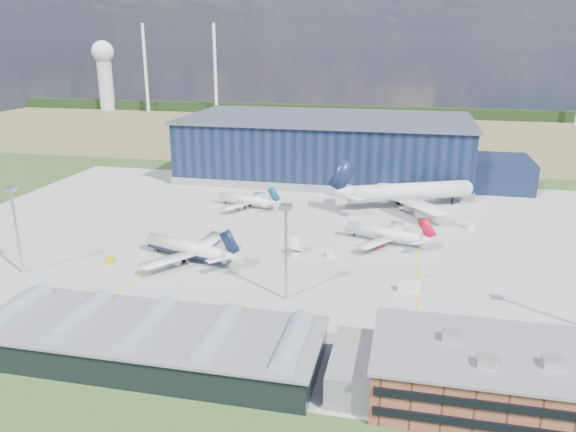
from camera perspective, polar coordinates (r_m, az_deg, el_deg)
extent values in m
plane|color=#2C4A1B|center=(161.34, -1.32, -3.52)|extent=(600.00, 600.00, 0.00)
cube|color=#A7A7A2|center=(170.44, -0.52, -2.33)|extent=(220.00, 160.00, 0.06)
cube|color=yellow|center=(152.31, -2.22, -4.81)|extent=(180.00, 0.40, 0.02)
cube|color=yellow|center=(193.58, 1.15, 0.13)|extent=(180.00, 0.40, 0.02)
cube|color=yellow|center=(179.22, -9.91, -1.58)|extent=(0.40, 120.00, 0.02)
cube|color=yellow|center=(166.56, 13.04, -3.27)|extent=(0.40, 120.00, 0.02)
cube|color=olive|center=(372.46, 6.87, 8.46)|extent=(600.00, 220.00, 0.01)
cube|color=black|center=(450.84, 7.96, 10.50)|extent=(600.00, 8.00, 8.00)
cylinder|color=white|center=(487.36, -14.28, 14.32)|extent=(2.40, 2.40, 70.00)
cylinder|color=white|center=(463.86, -7.41, 14.56)|extent=(2.40, 2.40, 70.00)
cylinder|color=silver|center=(511.58, -18.01, 12.45)|extent=(12.00, 12.00, 40.00)
sphere|color=white|center=(510.27, -18.31, 15.58)|extent=(18.00, 18.00, 18.00)
cube|color=black|center=(248.05, 3.94, 6.94)|extent=(120.00, 60.00, 25.00)
cube|color=gray|center=(250.27, 3.89, 4.48)|extent=(121.00, 61.00, 3.20)
cube|color=#4F5665|center=(246.00, 4.00, 9.91)|extent=(122.00, 62.00, 1.20)
cube|color=black|center=(244.40, 20.69, 4.12)|extent=(24.00, 30.00, 12.00)
cube|color=brown|center=(103.08, 21.80, -15.11)|extent=(45.00, 22.00, 9.00)
cube|color=slate|center=(100.73, 22.11, -12.84)|extent=(46.00, 23.00, 0.50)
cube|color=black|center=(94.79, 22.73, -19.47)|extent=(44.00, 0.40, 1.40)
cube|color=black|center=(92.80, 22.99, -17.72)|extent=(44.00, 0.40, 1.40)
cube|color=black|center=(113.33, 20.88, -12.74)|extent=(44.00, 0.40, 1.40)
cube|color=black|center=(111.67, 21.07, -11.18)|extent=(44.00, 0.40, 1.40)
cube|color=#B7B7B2|center=(100.66, 16.28, -11.62)|extent=(3.20, 2.60, 1.60)
cube|color=#B7B7B2|center=(98.81, 25.36, -13.30)|extent=(3.20, 2.60, 1.60)
cube|color=#B7B7B2|center=(95.19, 19.59, -13.78)|extent=(3.20, 2.60, 1.60)
cube|color=black|center=(112.16, -13.99, -12.38)|extent=(65.00, 22.00, 6.00)
cube|color=slate|center=(110.63, -14.11, -10.94)|extent=(66.00, 23.00, 0.50)
cube|color=slate|center=(102.36, 7.30, -15.10)|extent=(10.00, 18.00, 6.00)
cylinder|color=#91A3B4|center=(124.88, -25.85, -8.74)|extent=(4.40, 18.00, 4.40)
cylinder|color=#91A3B4|center=(117.09, -20.36, -9.78)|extent=(4.40, 18.00, 4.40)
cylinder|color=#91A3B4|center=(110.54, -14.12, -10.85)|extent=(4.40, 18.00, 4.40)
cylinder|color=#91A3B4|center=(105.45, -7.14, -11.88)|extent=(4.40, 18.00, 4.40)
cylinder|color=#91A3B4|center=(102.03, 0.49, -12.81)|extent=(4.40, 18.00, 4.40)
cylinder|color=#B1B4B8|center=(157.99, -25.82, -1.57)|extent=(0.70, 0.70, 22.00)
cube|color=#B1B4B8|center=(154.97, -26.38, 2.46)|extent=(2.60, 2.60, 1.00)
cylinder|color=#B1B4B8|center=(127.99, -0.20, -3.99)|extent=(0.70, 0.70, 22.00)
cube|color=#B1B4B8|center=(124.24, -0.21, 0.95)|extent=(2.60, 2.60, 1.00)
cube|color=#D3C812|center=(160.15, -17.64, -4.28)|extent=(2.58, 3.64, 1.39)
cube|color=#D3C812|center=(126.31, -5.21, -9.52)|extent=(3.36, 3.67, 1.32)
cube|color=silver|center=(138.93, 12.21, -7.02)|extent=(5.45, 2.73, 2.30)
cube|color=silver|center=(157.15, 4.29, -3.90)|extent=(2.76, 3.47, 1.32)
cube|color=silver|center=(188.20, 17.87, -0.96)|extent=(3.42, 4.76, 1.99)
cube|color=#D3C812|center=(217.12, 5.94, 2.14)|extent=(2.20, 3.25, 1.35)
cube|color=silver|center=(212.75, 6.48, 1.80)|extent=(3.26, 2.32, 1.34)
cube|color=silver|center=(158.32, 0.96, -3.27)|extent=(3.02, 5.65, 3.44)
imported|color=#99999E|center=(122.98, 12.31, -10.66)|extent=(4.32, 2.31, 1.35)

